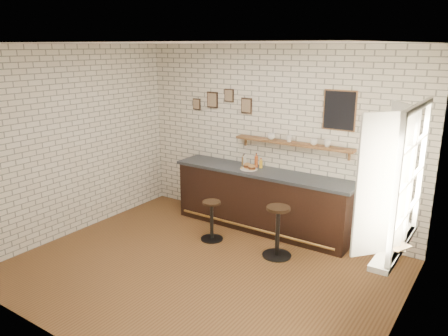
{
  "coord_description": "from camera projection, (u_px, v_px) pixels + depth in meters",
  "views": [
    {
      "loc": [
        3.27,
        -4.29,
        2.98
      ],
      "look_at": [
        -0.23,
        0.9,
        1.21
      ],
      "focal_mm": 35.0,
      "sensor_mm": 36.0,
      "label": 1
    }
  ],
  "objects": [
    {
      "name": "shelf_cup_c",
      "position": [
        314.0,
        142.0,
        6.68
      ],
      "size": [
        0.16,
        0.16,
        0.09
      ],
      "primitive_type": "imported",
      "rotation": [
        0.0,
        0.0,
        0.96
      ],
      "color": "white",
      "rests_on": "wall_shelf"
    },
    {
      "name": "bar_stool_right",
      "position": [
        278.0,
        230.0,
        6.28
      ],
      "size": [
        0.43,
        0.43,
        0.77
      ],
      "color": "black",
      "rests_on": "ground"
    },
    {
      "name": "bitters_bottle_white",
      "position": [
        245.0,
        161.0,
        7.39
      ],
      "size": [
        0.05,
        0.05,
        0.2
      ],
      "color": "beige",
      "rests_on": "bar_counter"
    },
    {
      "name": "shelf_cup_b",
      "position": [
        289.0,
        139.0,
        6.9
      ],
      "size": [
        0.13,
        0.13,
        0.09
      ],
      "primitive_type": "imported",
      "rotation": [
        0.0,
        0.0,
        1.1
      ],
      "color": "white",
      "rests_on": "wall_shelf"
    },
    {
      "name": "shelf_cup_d",
      "position": [
        327.0,
        143.0,
        6.56
      ],
      "size": [
        0.13,
        0.13,
        0.1
      ],
      "primitive_type": "imported",
      "rotation": [
        0.0,
        0.0,
        0.16
      ],
      "color": "white",
      "rests_on": "wall_shelf"
    },
    {
      "name": "bar_counter",
      "position": [
        262.0,
        200.0,
        7.22
      ],
      "size": [
        3.1,
        0.65,
        1.01
      ],
      "color": "black",
      "rests_on": "ground"
    },
    {
      "name": "bitters_bottle_amber",
      "position": [
        256.0,
        161.0,
        7.27
      ],
      "size": [
        0.06,
        0.06,
        0.24
      ],
      "color": "#A7481A",
      "rests_on": "bar_counter"
    },
    {
      "name": "shelf_cup_a",
      "position": [
        271.0,
        136.0,
        7.07
      ],
      "size": [
        0.15,
        0.15,
        0.1
      ],
      "primitive_type": "imported",
      "rotation": [
        0.0,
        0.0,
        0.23
      ],
      "color": "white",
      "rests_on": "wall_shelf"
    },
    {
      "name": "book_lower",
      "position": [
        390.0,
        246.0,
        4.59
      ],
      "size": [
        0.19,
        0.23,
        0.02
      ],
      "primitive_type": "imported",
      "rotation": [
        0.0,
        0.0,
        0.18
      ],
      "color": "tan",
      "rests_on": "window_sill"
    },
    {
      "name": "window_sill",
      "position": [
        395.0,
        245.0,
        4.69
      ],
      "size": [
        0.2,
        1.35,
        0.06
      ],
      "color": "white",
      "rests_on": "ground"
    },
    {
      "name": "ground",
      "position": [
        201.0,
        270.0,
        5.99
      ],
      "size": [
        5.0,
        5.0,
        0.0
      ],
      "primitive_type": "plane",
      "color": "brown",
      "rests_on": "ground"
    },
    {
      "name": "potato_chips",
      "position": [
        248.0,
        168.0,
        7.17
      ],
      "size": [
        0.26,
        0.19,
        0.0
      ],
      "color": "gold",
      "rests_on": "sandwich_plate"
    },
    {
      "name": "bitters_bottle_brown",
      "position": [
        243.0,
        161.0,
        7.41
      ],
      "size": [
        0.06,
        0.06,
        0.18
      ],
      "color": "brown",
      "rests_on": "bar_counter"
    },
    {
      "name": "ciabatta_sandwich",
      "position": [
        250.0,
        166.0,
        7.14
      ],
      "size": [
        0.25,
        0.17,
        0.08
      ],
      "color": "#B08248",
      "rests_on": "sandwich_plate"
    },
    {
      "name": "bar_stool_left",
      "position": [
        212.0,
        219.0,
        6.85
      ],
      "size": [
        0.35,
        0.35,
        0.64
      ],
      "color": "black",
      "rests_on": "ground"
    },
    {
      "name": "sandwich_plate",
      "position": [
        249.0,
        169.0,
        7.16
      ],
      "size": [
        0.28,
        0.28,
        0.01
      ],
      "primitive_type": "cylinder",
      "color": "white",
      "rests_on": "bar_counter"
    },
    {
      "name": "condiment_bottle_yellow",
      "position": [
        261.0,
        164.0,
        7.22
      ],
      "size": [
        0.05,
        0.05,
        0.17
      ],
      "color": "yellow",
      "rests_on": "bar_counter"
    },
    {
      "name": "back_wall_decor",
      "position": [
        286.0,
        106.0,
        6.89
      ],
      "size": [
        2.96,
        0.02,
        0.56
      ],
      "color": "black",
      "rests_on": "ground"
    },
    {
      "name": "wall_shelf",
      "position": [
        292.0,
        144.0,
        6.89
      ],
      "size": [
        2.0,
        0.18,
        0.18
      ],
      "color": "brown",
      "rests_on": "ground"
    },
    {
      "name": "book_upper",
      "position": [
        391.0,
        243.0,
        4.61
      ],
      "size": [
        0.26,
        0.29,
        0.02
      ],
      "primitive_type": "imported",
      "rotation": [
        0.0,
        0.0,
        -0.43
      ],
      "color": "tan",
      "rests_on": "book_lower"
    },
    {
      "name": "casement_window",
      "position": [
        398.0,
        178.0,
        4.51
      ],
      "size": [
        0.4,
        1.3,
        1.56
      ],
      "color": "white",
      "rests_on": "ground"
    }
  ]
}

